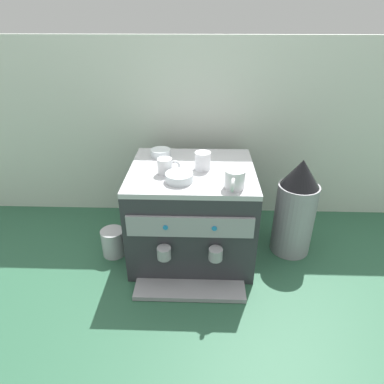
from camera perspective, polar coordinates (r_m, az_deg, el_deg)
The scene contains 10 objects.
ground_plane at distance 1.68m, azimuth 0.00°, elevation -9.58°, with size 4.00×4.00×0.00m, color #28563D.
tiled_backsplash_wall at distance 1.80m, azimuth 0.41°, elevation 10.12°, with size 2.80×0.03×0.94m, color silver.
espresso_machine at distance 1.55m, azimuth -0.01°, elevation -3.45°, with size 0.54×0.58×0.43m.
ceramic_cup_0 at distance 1.44m, azimuth 1.83°, elevation 5.40°, with size 0.07×0.11×0.08m.
ceramic_cup_1 at distance 1.29m, azimuth 7.22°, elevation 2.11°, with size 0.08×0.12×0.07m.
ceramic_cup_2 at distance 1.40m, azimuth -4.49°, elevation 4.39°, with size 0.10×0.06×0.07m.
ceramic_bowl_0 at distance 1.59m, azimuth -5.31°, elevation 6.61°, with size 0.09×0.09×0.03m.
ceramic_bowl_1 at distance 1.34m, azimuth -2.17°, elevation 2.47°, with size 0.11×0.11×0.03m.
coffee_grinder at distance 1.62m, azimuth 17.11°, elevation -2.72°, with size 0.18×0.18×0.47m.
milk_pitcher at distance 1.65m, azimuth -13.19°, elevation -8.29°, with size 0.11×0.11×0.13m, color #B7B7BC.
Camera 1 is at (0.04, -1.32, 1.04)m, focal length 31.50 mm.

